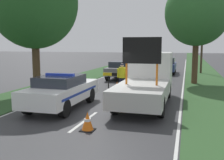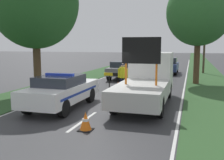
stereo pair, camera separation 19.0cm
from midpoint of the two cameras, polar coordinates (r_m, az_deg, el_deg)
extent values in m
plane|color=#333335|center=(12.01, -1.48, -5.88)|extent=(160.00, 160.00, 0.00)
cube|color=silver|center=(9.89, -5.78, -8.88)|extent=(0.12, 2.67, 0.01)
cube|color=silver|center=(15.64, 2.98, -2.66)|extent=(0.12, 2.67, 0.01)
cube|color=silver|center=(21.65, 6.93, 0.19)|extent=(0.12, 2.67, 0.01)
cube|color=silver|center=(27.74, 9.15, 1.80)|extent=(0.12, 2.67, 0.01)
cube|color=silver|center=(33.87, 10.57, 2.83)|extent=(0.12, 2.67, 0.01)
cube|color=silver|center=(40.02, 11.56, 3.54)|extent=(0.12, 2.67, 0.01)
cube|color=silver|center=(46.19, 12.28, 4.06)|extent=(0.12, 2.67, 0.01)
cube|color=silver|center=(24.15, -0.30, 1.03)|extent=(0.10, 55.84, 0.01)
cube|color=silver|center=(23.09, 16.03, 0.42)|extent=(0.10, 55.84, 0.01)
cube|color=#2D5128|center=(32.40, 1.14, 2.76)|extent=(3.13, 120.00, 0.03)
cube|color=#2D5128|center=(31.23, 19.34, 2.14)|extent=(3.13, 120.00, 0.03)
cube|color=white|center=(11.95, -10.46, -2.61)|extent=(1.86, 4.55, 0.69)
cube|color=#282D38|center=(11.75, -10.83, -0.05)|extent=(1.64, 2.09, 0.42)
cylinder|color=black|center=(13.62, -10.74, -2.84)|extent=(0.24, 0.72, 0.72)
cylinder|color=black|center=(12.95, -4.36, -3.26)|extent=(0.24, 0.72, 0.72)
cylinder|color=black|center=(11.24, -17.42, -5.30)|extent=(0.24, 0.72, 0.72)
cylinder|color=black|center=(10.43, -9.99, -6.06)|extent=(0.24, 0.72, 0.72)
cube|color=#1E38C6|center=(11.71, -10.86, 1.21)|extent=(1.30, 0.24, 0.10)
cube|color=#193399|center=(11.95, -10.46, -2.45)|extent=(1.87, 3.73, 0.10)
cube|color=black|center=(14.03, -6.12, -1.28)|extent=(1.02, 0.08, 0.42)
cube|color=white|center=(14.20, 8.97, 1.93)|extent=(2.11, 2.06, 2.00)
cube|color=#232833|center=(15.17, 9.53, 3.64)|extent=(1.80, 0.04, 0.88)
cube|color=#B2B2AD|center=(11.27, 6.73, -2.83)|extent=(2.11, 4.12, 0.71)
cylinder|color=#D16619|center=(11.28, 3.54, 1.37)|extent=(0.09, 0.09, 0.90)
cylinder|color=#D16619|center=(11.05, 10.11, 1.14)|extent=(0.09, 0.09, 0.90)
cube|color=black|center=(11.08, 6.88, 6.41)|extent=(1.63, 0.12, 1.10)
cylinder|color=black|center=(14.49, 5.22, -1.88)|extent=(0.24, 0.83, 0.83)
cylinder|color=black|center=(14.24, 12.63, -2.20)|extent=(0.24, 0.83, 0.83)
cylinder|color=black|center=(10.76, 0.98, -5.22)|extent=(0.24, 0.83, 0.83)
cylinder|color=black|center=(10.42, 10.99, -5.80)|extent=(0.24, 0.83, 0.83)
cylinder|color=black|center=(16.97, -0.25, -0.45)|extent=(0.07, 0.07, 0.82)
cylinder|color=black|center=(16.36, 9.32, -0.85)|extent=(0.07, 0.07, 0.82)
cube|color=yellow|center=(16.92, -0.45, 1.28)|extent=(0.59, 0.08, 0.20)
cube|color=black|center=(16.75, 1.49, 1.21)|extent=(0.59, 0.08, 0.20)
cube|color=yellow|center=(16.61, 3.46, 1.14)|extent=(0.59, 0.08, 0.20)
cube|color=black|center=(16.48, 5.47, 1.07)|extent=(0.59, 0.08, 0.20)
cube|color=yellow|center=(16.37, 7.51, 0.99)|extent=(0.59, 0.08, 0.20)
cube|color=black|center=(16.29, 9.56, 0.92)|extent=(0.59, 0.08, 0.20)
cylinder|color=#191E38|center=(15.75, 2.38, -1.04)|extent=(0.16, 0.16, 0.85)
cylinder|color=#191E38|center=(15.71, 3.00, -1.07)|extent=(0.16, 0.16, 0.85)
cylinder|color=yellow|center=(15.64, 2.71, 1.64)|extent=(0.39, 0.39, 0.64)
cylinder|color=yellow|center=(15.70, 1.85, 1.55)|extent=(0.13, 0.13, 0.54)
cylinder|color=yellow|center=(15.58, 3.57, 1.49)|extent=(0.13, 0.13, 0.54)
sphere|color=beige|center=(15.60, 2.72, 3.20)|extent=(0.22, 0.22, 0.22)
cylinder|color=#141933|center=(15.59, 2.72, 3.42)|extent=(0.25, 0.25, 0.05)
cylinder|color=#191E38|center=(16.18, 4.03, -0.89)|extent=(0.15, 0.15, 0.81)
cylinder|color=#191E38|center=(16.14, 4.61, -0.91)|extent=(0.15, 0.15, 0.81)
cylinder|color=maroon|center=(16.07, 4.35, 1.60)|extent=(0.37, 0.37, 0.61)
cylinder|color=maroon|center=(16.12, 3.54, 1.52)|extent=(0.12, 0.12, 0.52)
cylinder|color=maroon|center=(16.03, 5.16, 1.47)|extent=(0.12, 0.12, 0.52)
sphere|color=tan|center=(16.03, 4.36, 3.06)|extent=(0.21, 0.21, 0.21)
cube|color=black|center=(16.94, -5.33, -1.85)|extent=(0.44, 0.44, 0.03)
cone|color=orange|center=(16.90, -5.34, -0.84)|extent=(0.37, 0.37, 0.57)
cylinder|color=white|center=(16.89, -5.34, -0.74)|extent=(0.21, 0.21, 0.08)
cube|color=black|center=(8.88, -5.12, -10.76)|extent=(0.46, 0.46, 0.03)
cone|color=orange|center=(8.78, -5.15, -8.81)|extent=(0.39, 0.39, 0.60)
cylinder|color=white|center=(8.77, -5.15, -8.62)|extent=(0.22, 0.22, 0.08)
cube|color=black|center=(16.74, 1.64, -1.93)|extent=(0.35, 0.35, 0.03)
cone|color=orange|center=(16.70, 1.64, -1.11)|extent=(0.30, 0.30, 0.46)
cylinder|color=white|center=(16.70, 1.64, -1.03)|extent=(0.17, 0.17, 0.06)
cube|color=slate|center=(21.62, 2.74, 2.09)|extent=(1.93, 4.02, 0.62)
cube|color=#282D38|center=(21.45, 2.67, 3.48)|extent=(1.70, 1.85, 0.44)
cylinder|color=black|center=(23.06, 1.46, 1.67)|extent=(0.24, 0.78, 0.78)
cylinder|color=black|center=(22.68, 5.58, 1.54)|extent=(0.24, 0.78, 0.78)
cylinder|color=black|center=(20.68, -0.38, 0.97)|extent=(0.24, 0.78, 0.78)
cylinder|color=black|center=(20.25, 4.19, 0.81)|extent=(0.24, 0.78, 0.78)
cube|color=navy|center=(26.19, 12.29, 2.87)|extent=(1.84, 4.20, 0.65)
cube|color=#282D38|center=(26.02, 12.31, 4.19)|extent=(1.62, 1.93, 0.57)
cylinder|color=black|center=(27.58, 10.83, 2.46)|extent=(0.24, 0.71, 0.71)
cylinder|color=black|center=(27.46, 14.16, 2.34)|extent=(0.24, 0.71, 0.71)
cylinder|color=black|center=(25.00, 10.20, 1.95)|extent=(0.24, 0.71, 0.71)
cylinder|color=black|center=(24.87, 13.86, 1.81)|extent=(0.24, 0.71, 0.71)
cylinder|color=#4C3823|center=(19.74, 18.23, 4.07)|extent=(0.41, 0.41, 3.39)
ellipsoid|color=#2D662D|center=(19.84, 18.65, 13.84)|extent=(4.48, 4.48, 4.71)
cylinder|color=#4C3823|center=(15.61, -15.64, 3.16)|extent=(0.43, 0.43, 3.31)
ellipsoid|color=#235623|center=(15.74, -16.12, 15.92)|extent=(4.88, 4.88, 5.12)
cylinder|color=#473828|center=(27.23, 19.81, 10.42)|extent=(0.20, 0.20, 8.63)
camera|label=1|loc=(0.10, -89.57, 0.06)|focal=42.00mm
camera|label=2|loc=(0.10, 90.43, -0.06)|focal=42.00mm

